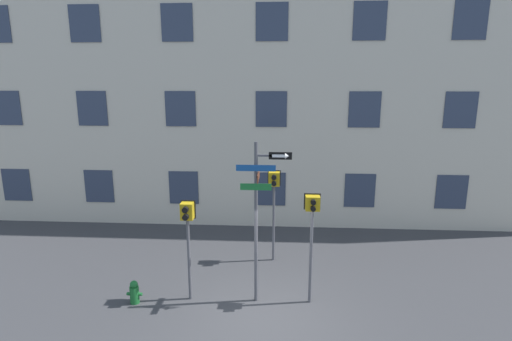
# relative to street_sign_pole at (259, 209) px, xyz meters

# --- Properties ---
(ground_plane) EXTENTS (60.00, 60.00, 0.00)m
(ground_plane) POSITION_rel_street_sign_pole_xyz_m (0.16, -0.75, -2.54)
(ground_plane) COLOR #38383A
(building_facade) EXTENTS (24.00, 0.63, 12.33)m
(building_facade) POSITION_rel_street_sign_pole_xyz_m (0.16, 5.82, 3.63)
(building_facade) COLOR beige
(building_facade) RESTS_ON ground_plane
(street_sign_pole) EXTENTS (1.36, 0.76, 4.22)m
(street_sign_pole) POSITION_rel_street_sign_pole_xyz_m (0.00, 0.00, 0.00)
(street_sign_pole) COLOR #4C4C51
(street_sign_pole) RESTS_ON ground_plane
(pedestrian_signal_left) EXTENTS (0.37, 0.40, 2.69)m
(pedestrian_signal_left) POSITION_rel_street_sign_pole_xyz_m (-1.81, -0.03, -0.42)
(pedestrian_signal_left) COLOR #4C4C51
(pedestrian_signal_left) RESTS_ON ground_plane
(pedestrian_signal_right) EXTENTS (0.41, 0.40, 2.91)m
(pedestrian_signal_right) POSITION_rel_street_sign_pole_xyz_m (1.33, 0.02, -0.25)
(pedestrian_signal_right) COLOR #4C4C51
(pedestrian_signal_right) RESTS_ON ground_plane
(pedestrian_signal_across) EXTENTS (0.40, 0.40, 2.94)m
(pedestrian_signal_across) POSITION_rel_street_sign_pole_xyz_m (0.34, 2.48, -0.21)
(pedestrian_signal_across) COLOR #4C4C51
(pedestrian_signal_across) RESTS_ON ground_plane
(fire_hydrant) EXTENTS (0.40, 0.24, 0.62)m
(fire_hydrant) POSITION_rel_street_sign_pole_xyz_m (-3.21, -0.31, -2.24)
(fire_hydrant) COLOR #196028
(fire_hydrant) RESTS_ON ground_plane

